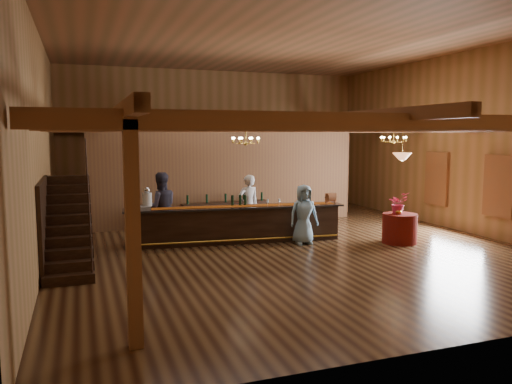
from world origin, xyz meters
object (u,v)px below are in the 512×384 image
object	(u,v)px
bartender	(248,205)
floor_plant	(294,203)
chandelier_left	(246,140)
beverage_dispenser	(147,198)
guest	(304,214)
raffle_drum	(331,197)
staff_second	(161,207)
chandelier_right	(394,139)
backbar_shelf	(226,215)
pendant_lamp	(402,156)
round_table	(400,228)
tasting_bar	(236,224)

from	to	relation	value
bartender	floor_plant	world-z (taller)	bartender
chandelier_left	bartender	distance (m)	1.98
beverage_dispenser	guest	bearing A→B (deg)	-15.27
raffle_drum	staff_second	bearing A→B (deg)	167.37
chandelier_left	chandelier_right	size ratio (longest dim) A/B	1.00
backbar_shelf	staff_second	world-z (taller)	staff_second
raffle_drum	chandelier_right	bearing A→B (deg)	18.67
chandelier_left	pendant_lamp	xyz separation A→B (m)	(3.85, -1.93, -0.43)
staff_second	beverage_dispenser	bearing A→B (deg)	41.08
raffle_drum	staff_second	size ratio (longest dim) A/B	0.17
raffle_drum	backbar_shelf	distance (m)	3.67
chandelier_right	round_table	bearing A→B (deg)	-119.29
beverage_dispenser	chandelier_right	world-z (taller)	chandelier_right
floor_plant	raffle_drum	bearing A→B (deg)	-96.05
beverage_dispenser	raffle_drum	xyz separation A→B (m)	(5.15, -0.64, -0.11)
backbar_shelf	chandelier_right	distance (m)	5.92
beverage_dispenser	chandelier_right	bearing A→B (deg)	1.97
round_table	chandelier_right	xyz separation A→B (m)	(1.21, 2.16, 2.44)
chandelier_right	chandelier_left	bearing A→B (deg)	-177.44
bartender	guest	world-z (taller)	bartender
tasting_bar	chandelier_left	distance (m)	2.38
raffle_drum	backbar_shelf	world-z (taller)	raffle_drum
pendant_lamp	staff_second	world-z (taller)	pendant_lamp
chandelier_left	bartender	xyz separation A→B (m)	(0.21, 0.42, -1.93)
backbar_shelf	guest	bearing A→B (deg)	-72.59
floor_plant	tasting_bar	bearing A→B (deg)	-135.62
bartender	beverage_dispenser	bearing A→B (deg)	-0.88
beverage_dispenser	raffle_drum	bearing A→B (deg)	-7.12
staff_second	floor_plant	bearing A→B (deg)	-159.21
chandelier_left	guest	world-z (taller)	chandelier_left
bartender	staff_second	world-z (taller)	staff_second
pendant_lamp	bartender	bearing A→B (deg)	147.15
tasting_bar	raffle_drum	world-z (taller)	raffle_drum
backbar_shelf	floor_plant	distance (m)	2.85
tasting_bar	floor_plant	size ratio (longest dim) A/B	5.40
backbar_shelf	staff_second	size ratio (longest dim) A/B	1.48
tasting_bar	bartender	size ratio (longest dim) A/B	3.37
floor_plant	staff_second	bearing A→B (deg)	-155.41
pendant_lamp	floor_plant	world-z (taller)	pendant_lamp
backbar_shelf	pendant_lamp	bearing A→B (deg)	-50.62
beverage_dispenser	backbar_shelf	world-z (taller)	beverage_dispenser
beverage_dispenser	staff_second	bearing A→B (deg)	44.87
chandelier_right	backbar_shelf	bearing A→B (deg)	160.94
tasting_bar	raffle_drum	distance (m)	2.86
chandelier_right	bartender	bearing A→B (deg)	177.76
staff_second	guest	world-z (taller)	staff_second
chandelier_right	guest	size ratio (longest dim) A/B	0.49
bartender	pendant_lamp	bearing A→B (deg)	137.55
chandelier_left	floor_plant	world-z (taller)	chandelier_left
tasting_bar	beverage_dispenser	distance (m)	2.54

